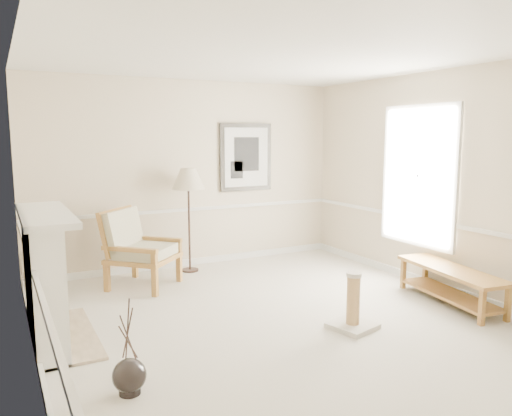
{
  "coord_description": "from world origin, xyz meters",
  "views": [
    {
      "loc": [
        -2.72,
        -4.63,
        2.04
      ],
      "look_at": [
        0.08,
        0.7,
        1.17
      ],
      "focal_mm": 35.0,
      "sensor_mm": 36.0,
      "label": 1
    }
  ],
  "objects_px": {
    "floor_vase": "(129,377)",
    "armchair": "(135,245)",
    "floor_lamp": "(188,182)",
    "scratching_post": "(353,311)",
    "bench": "(451,280)"
  },
  "relations": [
    {
      "from": "floor_vase",
      "to": "bench",
      "type": "bearing_deg",
      "value": 5.02
    },
    {
      "from": "scratching_post",
      "to": "floor_vase",
      "type": "bearing_deg",
      "value": -173.84
    },
    {
      "from": "armchair",
      "to": "floor_vase",
      "type": "bearing_deg",
      "value": -150.66
    },
    {
      "from": "armchair",
      "to": "floor_lamp",
      "type": "height_order",
      "value": "floor_lamp"
    },
    {
      "from": "floor_vase",
      "to": "floor_lamp",
      "type": "relative_size",
      "value": 0.51
    },
    {
      "from": "armchair",
      "to": "scratching_post",
      "type": "bearing_deg",
      "value": -102.97
    },
    {
      "from": "bench",
      "to": "scratching_post",
      "type": "bearing_deg",
      "value": -176.76
    },
    {
      "from": "floor_vase",
      "to": "armchair",
      "type": "distance_m",
      "value": 3.02
    },
    {
      "from": "armchair",
      "to": "bench",
      "type": "bearing_deg",
      "value": -83.31
    },
    {
      "from": "floor_lamp",
      "to": "scratching_post",
      "type": "distance_m",
      "value": 3.29
    },
    {
      "from": "scratching_post",
      "to": "armchair",
      "type": "bearing_deg",
      "value": 122.3
    },
    {
      "from": "floor_vase",
      "to": "armchair",
      "type": "bearing_deg",
      "value": 74.61
    },
    {
      "from": "bench",
      "to": "scratching_post",
      "type": "xyz_separation_m",
      "value": [
        -1.58,
        -0.09,
        -0.1
      ]
    },
    {
      "from": "armchair",
      "to": "floor_lamp",
      "type": "distance_m",
      "value": 1.27
    },
    {
      "from": "floor_vase",
      "to": "armchair",
      "type": "height_order",
      "value": "armchair"
    }
  ]
}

